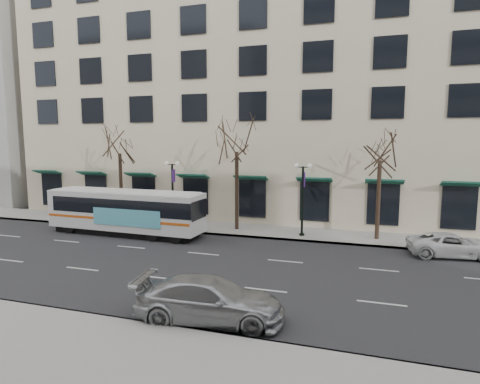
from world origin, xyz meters
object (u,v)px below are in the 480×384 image
at_px(tree_far_left, 119,141).
at_px(city_bus, 126,211).
at_px(tree_far_right, 381,146).
at_px(white_pickup, 452,245).
at_px(lamp_post_left, 173,191).
at_px(lamp_post_right, 303,196).
at_px(silver_car, 210,299).
at_px(tree_far_mid, 237,139).

relative_size(tree_far_left, city_bus, 0.70).
xyz_separation_m(tree_far_right, city_bus, (-17.27, -3.48, -4.67)).
bearing_deg(white_pickup, tree_far_right, 49.96).
xyz_separation_m(lamp_post_left, white_pickup, (19.12, -2.00, -2.26)).
bearing_deg(city_bus, lamp_post_right, 15.37).
height_order(tree_far_right, white_pickup, tree_far_right).
bearing_deg(lamp_post_left, lamp_post_right, 0.00).
xyz_separation_m(lamp_post_right, silver_car, (-1.27, -14.15, -2.12)).
bearing_deg(lamp_post_left, tree_far_left, 173.17).
relative_size(tree_far_left, tree_far_mid, 0.98).
distance_m(tree_far_right, lamp_post_right, 6.11).
bearing_deg(tree_far_right, white_pickup, -32.21).
xyz_separation_m(tree_far_mid, tree_far_right, (10.00, -0.00, -0.48)).
xyz_separation_m(tree_far_right, white_pickup, (4.13, -2.60, -5.74)).
height_order(lamp_post_left, city_bus, lamp_post_left).
xyz_separation_m(tree_far_left, city_bus, (2.73, -3.48, -4.95)).
relative_size(city_bus, silver_car, 2.11).
bearing_deg(lamp_post_left, tree_far_right, 2.29).
relative_size(tree_far_right, city_bus, 0.68).
distance_m(tree_far_mid, city_bus, 9.57).
bearing_deg(tree_far_left, city_bus, -51.90).
height_order(lamp_post_right, city_bus, lamp_post_right).
bearing_deg(tree_far_left, white_pickup, -6.15).
distance_m(tree_far_left, white_pickup, 25.00).
bearing_deg(tree_far_left, tree_far_mid, 0.00).
height_order(tree_far_right, city_bus, tree_far_right).
bearing_deg(white_pickup, tree_far_left, 76.02).
height_order(tree_far_right, lamp_post_right, tree_far_right).
height_order(tree_far_mid, lamp_post_left, tree_far_mid).
relative_size(tree_far_right, white_pickup, 1.64).
relative_size(silver_car, white_pickup, 1.15).
xyz_separation_m(city_bus, silver_car, (11.01, -11.26, -0.93)).
bearing_deg(city_bus, lamp_post_left, 53.84).
xyz_separation_m(silver_car, white_pickup, (10.38, 12.15, -0.13)).
relative_size(lamp_post_right, city_bus, 0.44).
distance_m(lamp_post_left, silver_car, 16.76).
distance_m(lamp_post_right, silver_car, 14.36).
xyz_separation_m(tree_far_left, white_pickup, (24.13, -2.60, -6.01)).
bearing_deg(tree_far_mid, tree_far_right, -0.00).
height_order(tree_far_right, lamp_post_left, tree_far_right).
bearing_deg(tree_far_right, silver_car, -112.99).
xyz_separation_m(tree_far_mid, lamp_post_left, (-4.99, -0.60, -3.96)).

